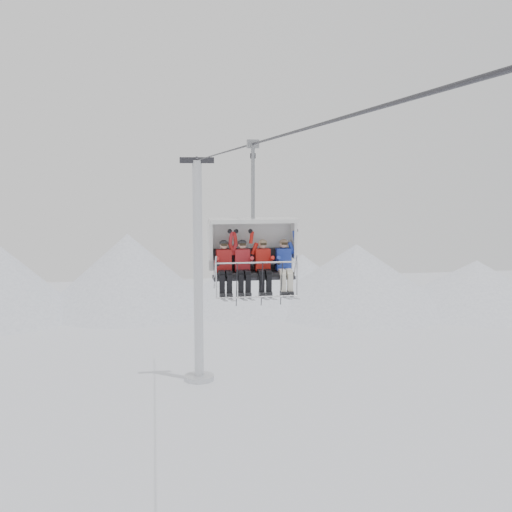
{
  "coord_description": "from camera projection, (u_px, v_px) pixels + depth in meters",
  "views": [
    {
      "loc": [
        -2.54,
        -15.93,
        12.56
      ],
      "look_at": [
        0.0,
        0.0,
        10.47
      ],
      "focal_mm": 45.0,
      "sensor_mm": 36.0,
      "label": 1
    }
  ],
  "objects": [
    {
      "name": "skier_center_right",
      "position": [
        263.0,
        265.0,
        16.66
      ],
      "size": [
        0.39,
        1.69,
        1.56
      ],
      "color": "red",
      "rests_on": "chairlift_carrier"
    },
    {
      "name": "skier_far_left",
      "position": [
        224.0,
        266.0,
        16.5
      ],
      "size": [
        0.39,
        1.69,
        1.56
      ],
      "color": "#B11C1B",
      "rests_on": "chairlift_carrier"
    },
    {
      "name": "skier_center_left",
      "position": [
        243.0,
        265.0,
        16.57
      ],
      "size": [
        0.39,
        1.69,
        1.56
      ],
      "color": "#B42127",
      "rests_on": "chairlift_carrier"
    },
    {
      "name": "ridgeline",
      "position": [
        166.0,
        281.0,
        58.18
      ],
      "size": [
        72.0,
        21.0,
        7.0
      ],
      "color": "white",
      "rests_on": "ground"
    },
    {
      "name": "lift_tower_right",
      "position": [
        198.0,
        287.0,
        38.42
      ],
      "size": [
        2.0,
        1.8,
        13.48
      ],
      "color": "silver",
      "rests_on": "ground"
    },
    {
      "name": "skier_far_right",
      "position": [
        284.0,
        264.0,
        16.74
      ],
      "size": [
        0.39,
        1.69,
        1.56
      ],
      "color": "#223BAF",
      "rests_on": "chairlift_carrier"
    },
    {
      "name": "chairlift_carrier",
      "position": [
        252.0,
        246.0,
        16.86
      ],
      "size": [
        2.26,
        1.17,
        3.98
      ],
      "color": "black",
      "rests_on": "haul_cable"
    },
    {
      "name": "haul_cable",
      "position": [
        256.0,
        143.0,
        15.9
      ],
      "size": [
        0.06,
        50.0,
        0.06
      ],
      "primitive_type": "cylinder",
      "rotation": [
        1.57,
        0.0,
        0.0
      ],
      "color": "#29292E",
      "rests_on": "lift_tower_left"
    }
  ]
}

